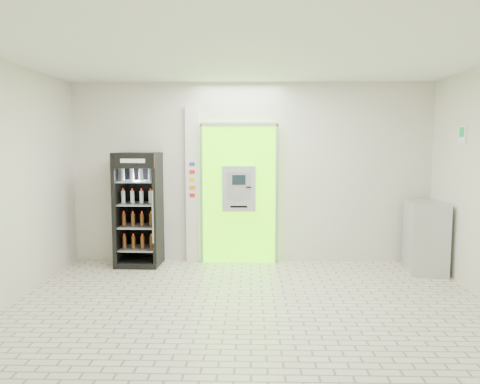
{
  "coord_description": "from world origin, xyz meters",
  "views": [
    {
      "loc": [
        -0.0,
        -5.33,
        2.0
      ],
      "look_at": [
        -0.16,
        1.2,
        1.31
      ],
      "focal_mm": 35.0,
      "sensor_mm": 36.0,
      "label": 1
    }
  ],
  "objects": [
    {
      "name": "ground",
      "position": [
        0.0,
        0.0,
        0.0
      ],
      "size": [
        6.0,
        6.0,
        0.0
      ],
      "primitive_type": "plane",
      "color": "beige",
      "rests_on": "ground"
    },
    {
      "name": "room_shell",
      "position": [
        0.0,
        0.0,
        1.84
      ],
      "size": [
        6.0,
        6.0,
        6.0
      ],
      "color": "beige",
      "rests_on": "ground"
    },
    {
      "name": "atm_assembly",
      "position": [
        -0.2,
        2.41,
        1.17
      ],
      "size": [
        1.3,
        0.24,
        2.33
      ],
      "color": "#57EC00",
      "rests_on": "ground"
    },
    {
      "name": "pillar",
      "position": [
        -0.98,
        2.45,
        1.3
      ],
      "size": [
        0.22,
        0.11,
        2.6
      ],
      "color": "silver",
      "rests_on": "ground"
    },
    {
      "name": "beverage_cooler",
      "position": [
        -1.83,
        2.19,
        0.89
      ],
      "size": [
        0.71,
        0.67,
        1.84
      ],
      "rotation": [
        0.0,
        0.0,
        -0.03
      ],
      "color": "black",
      "rests_on": "ground"
    },
    {
      "name": "steel_cabinet",
      "position": [
        2.72,
        1.9,
        0.55
      ],
      "size": [
        0.66,
        0.89,
        1.09
      ],
      "rotation": [
        0.0,
        0.0,
        -0.14
      ],
      "color": "#B0B3B8",
      "rests_on": "ground"
    },
    {
      "name": "exit_sign",
      "position": [
        2.99,
        1.4,
        2.12
      ],
      "size": [
        0.02,
        0.22,
        0.26
      ],
      "color": "white",
      "rests_on": "room_shell"
    }
  ]
}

